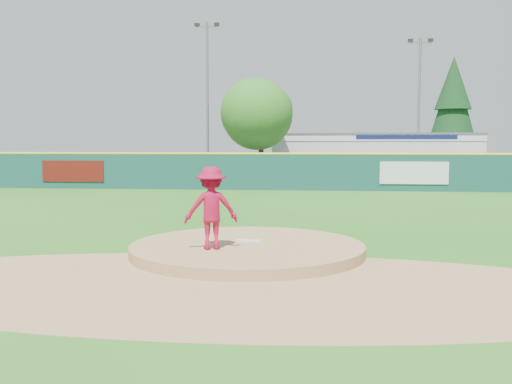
# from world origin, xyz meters

# --- Properties ---
(ground) EXTENTS (120.00, 120.00, 0.00)m
(ground) POSITION_xyz_m (0.00, 0.00, 0.00)
(ground) COLOR #286B19
(ground) RESTS_ON ground
(pitchers_mound) EXTENTS (5.50, 5.50, 0.50)m
(pitchers_mound) POSITION_xyz_m (0.00, 0.00, 0.00)
(pitchers_mound) COLOR #9E774C
(pitchers_mound) RESTS_ON ground
(pitching_rubber) EXTENTS (0.60, 0.15, 0.04)m
(pitching_rubber) POSITION_xyz_m (0.00, 0.30, 0.27)
(pitching_rubber) COLOR white
(pitching_rubber) RESTS_ON pitchers_mound
(infield_dirt_arc) EXTENTS (15.40, 15.40, 0.01)m
(infield_dirt_arc) POSITION_xyz_m (0.00, -3.00, 0.01)
(infield_dirt_arc) COLOR #9E774C
(infield_dirt_arc) RESTS_ON ground
(parking_lot) EXTENTS (44.00, 16.00, 0.02)m
(parking_lot) POSITION_xyz_m (0.00, 27.00, 0.01)
(parking_lot) COLOR #38383A
(parking_lot) RESTS_ON ground
(pitcher) EXTENTS (1.34, 1.00, 1.84)m
(pitcher) POSITION_xyz_m (-0.73, -0.72, 1.17)
(pitcher) COLOR maroon
(pitcher) RESTS_ON pitchers_mound
(van) EXTENTS (5.98, 3.76, 1.54)m
(van) POSITION_xyz_m (-2.32, 21.49, 0.79)
(van) COLOR silver
(van) RESTS_ON parking_lot
(pool_building_grp) EXTENTS (15.20, 8.20, 3.31)m
(pool_building_grp) POSITION_xyz_m (6.00, 31.99, 1.66)
(pool_building_grp) COLOR silver
(pool_building_grp) RESTS_ON ground
(fence_banners) EXTENTS (22.55, 0.04, 1.20)m
(fence_banners) POSITION_xyz_m (-2.60, 17.92, 1.00)
(fence_banners) COLOR #5B130D
(fence_banners) RESTS_ON ground
(playground_slide) EXTENTS (0.94, 2.66, 1.47)m
(playground_slide) POSITION_xyz_m (-12.12, 22.09, 0.74)
(playground_slide) COLOR blue
(playground_slide) RESTS_ON ground
(outfield_fence) EXTENTS (40.00, 0.14, 2.07)m
(outfield_fence) POSITION_xyz_m (0.00, 18.00, 1.09)
(outfield_fence) COLOR #14433F
(outfield_fence) RESTS_ON ground
(deciduous_tree) EXTENTS (5.60, 5.60, 7.36)m
(deciduous_tree) POSITION_xyz_m (-2.00, 25.00, 4.55)
(deciduous_tree) COLOR #382314
(deciduous_tree) RESTS_ON ground
(conifer_tree) EXTENTS (4.40, 4.40, 9.50)m
(conifer_tree) POSITION_xyz_m (13.00, 36.00, 5.54)
(conifer_tree) COLOR #382314
(conifer_tree) RESTS_ON ground
(light_pole_left) EXTENTS (1.75, 0.25, 11.00)m
(light_pole_left) POSITION_xyz_m (-6.00, 27.00, 6.05)
(light_pole_left) COLOR gray
(light_pole_left) RESTS_ON ground
(light_pole_right) EXTENTS (1.75, 0.25, 10.00)m
(light_pole_right) POSITION_xyz_m (9.00, 29.00, 5.54)
(light_pole_right) COLOR gray
(light_pole_right) RESTS_ON ground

